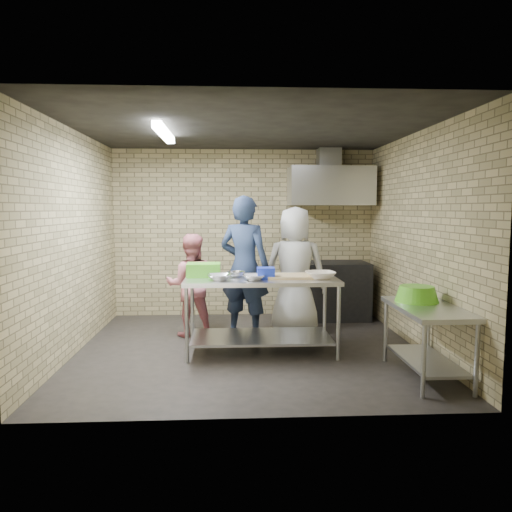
{
  "coord_description": "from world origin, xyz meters",
  "views": [
    {
      "loc": [
        -0.22,
        -5.89,
        1.75
      ],
      "look_at": [
        0.1,
        0.2,
        1.15
      ],
      "focal_mm": 33.94,
      "sensor_mm": 36.0,
      "label": 1
    }
  ],
  "objects": [
    {
      "name": "ceiling",
      "position": [
        0.0,
        0.0,
        2.7
      ],
      "size": [
        4.2,
        4.2,
        0.0
      ],
      "primitive_type": "plane",
      "rotation": [
        3.14,
        0.0,
        0.0
      ],
      "color": "black",
      "rests_on": "ground"
    },
    {
      "name": "blue_tub",
      "position": [
        0.2,
        -0.19,
        0.98
      ],
      "size": [
        0.2,
        0.2,
        0.13
      ],
      "primitive_type": "cube",
      "color": "#1930BC",
      "rests_on": "prep_table"
    },
    {
      "name": "cutting_board",
      "position": [
        0.5,
        -0.11,
        0.93
      ],
      "size": [
        0.56,
        0.43,
        0.03
      ],
      "primitive_type": "cube",
      "color": "tan",
      "rests_on": "prep_table"
    },
    {
      "name": "right_wall",
      "position": [
        2.1,
        0.0,
        1.35
      ],
      "size": [
        0.06,
        4.0,
        2.7
      ],
      "primitive_type": "cube",
      "color": "tan",
      "rests_on": "ground"
    },
    {
      "name": "prep_table",
      "position": [
        0.15,
        -0.09,
        0.46
      ],
      "size": [
        1.83,
        0.92,
        0.92
      ],
      "primitive_type": "cube",
      "color": "silver",
      "rests_on": "floor"
    },
    {
      "name": "hood_duct",
      "position": [
        1.35,
        1.85,
        2.55
      ],
      "size": [
        0.35,
        0.3,
        0.3
      ],
      "primitive_type": "cube",
      "color": "#A5A8AD",
      "rests_on": "back_wall"
    },
    {
      "name": "floor",
      "position": [
        0.0,
        0.0,
        0.0
      ],
      "size": [
        4.2,
        4.2,
        0.0
      ],
      "primitive_type": "plane",
      "color": "black",
      "rests_on": "ground"
    },
    {
      "name": "back_wall",
      "position": [
        0.0,
        2.0,
        1.35
      ],
      "size": [
        4.2,
        0.06,
        2.7
      ],
      "primitive_type": "cube",
      "color": "tan",
      "rests_on": "ground"
    },
    {
      "name": "bottle_red",
      "position": [
        1.4,
        1.89,
        2.03
      ],
      "size": [
        0.07,
        0.07,
        0.18
      ],
      "primitive_type": "cylinder",
      "color": "#B22619",
      "rests_on": "wall_shelf"
    },
    {
      "name": "stove",
      "position": [
        1.35,
        1.65,
        0.45
      ],
      "size": [
        1.2,
        0.7,
        0.9
      ],
      "primitive_type": "cube",
      "color": "black",
      "rests_on": "floor"
    },
    {
      "name": "woman_white",
      "position": [
        0.68,
        0.8,
        0.89
      ],
      "size": [
        0.93,
        0.67,
        1.78
      ],
      "primitive_type": "imported",
      "rotation": [
        0.0,
        0.0,
        3.01
      ],
      "color": "silver",
      "rests_on": "floor"
    },
    {
      "name": "ceramic_bowl",
      "position": [
        0.85,
        -0.24,
        0.96
      ],
      "size": [
        0.39,
        0.39,
        0.09
      ],
      "primitive_type": "imported",
      "rotation": [
        0.0,
        0.0,
        0.1
      ],
      "color": "beige",
      "rests_on": "prep_table"
    },
    {
      "name": "green_crate",
      "position": [
        -0.55,
        0.03,
        1.0
      ],
      "size": [
        0.41,
        0.31,
        0.16
      ],
      "primitive_type": "cube",
      "color": "green",
      "rests_on": "prep_table"
    },
    {
      "name": "green_basin",
      "position": [
        1.78,
        -0.85,
        0.83
      ],
      "size": [
        0.46,
        0.46,
        0.17
      ],
      "primitive_type": null,
      "color": "#59C626",
      "rests_on": "side_counter"
    },
    {
      "name": "man_navy",
      "position": [
        -0.03,
        0.6,
        0.96
      ],
      "size": [
        0.83,
        0.71,
        1.92
      ],
      "primitive_type": "imported",
      "rotation": [
        0.0,
        0.0,
        2.72
      ],
      "color": "#141C32",
      "rests_on": "floor"
    },
    {
      "name": "bottle_green",
      "position": [
        1.8,
        1.89,
        2.02
      ],
      "size": [
        0.06,
        0.06,
        0.15
      ],
      "primitive_type": "cylinder",
      "color": "green",
      "rests_on": "wall_shelf"
    },
    {
      "name": "front_wall",
      "position": [
        0.0,
        -2.0,
        1.35
      ],
      "size": [
        4.2,
        0.06,
        2.7
      ],
      "primitive_type": "cube",
      "color": "tan",
      "rests_on": "ground"
    },
    {
      "name": "wall_shelf",
      "position": [
        1.65,
        1.89,
        1.92
      ],
      "size": [
        0.8,
        0.2,
        0.04
      ],
      "primitive_type": "cube",
      "color": "#3F2B19",
      "rests_on": "back_wall"
    },
    {
      "name": "mixing_bowl_a",
      "position": [
        -0.35,
        -0.29,
        0.95
      ],
      "size": [
        0.31,
        0.31,
        0.07
      ],
      "primitive_type": "imported",
      "rotation": [
        0.0,
        0.0,
        0.1
      ],
      "color": "silver",
      "rests_on": "prep_table"
    },
    {
      "name": "left_wall",
      "position": [
        -2.1,
        0.0,
        1.35
      ],
      "size": [
        0.06,
        4.0,
        2.7
      ],
      "primitive_type": "cube",
      "color": "tan",
      "rests_on": "ground"
    },
    {
      "name": "mixing_bowl_c",
      "position": [
        0.05,
        -0.31,
        0.95
      ],
      "size": [
        0.29,
        0.29,
        0.06
      ],
      "primitive_type": "imported",
      "rotation": [
        0.0,
        0.0,
        0.1
      ],
      "color": "silver",
      "rests_on": "prep_table"
    },
    {
      "name": "range_hood",
      "position": [
        1.35,
        1.7,
        2.1
      ],
      "size": [
        1.3,
        0.6,
        0.6
      ],
      "primitive_type": "cube",
      "color": "silver",
      "rests_on": "back_wall"
    },
    {
      "name": "fluorescent_fixture",
      "position": [
        -1.0,
        0.0,
        2.64
      ],
      "size": [
        0.1,
        1.25,
        0.08
      ],
      "primitive_type": "cube",
      "color": "white",
      "rests_on": "ceiling"
    },
    {
      "name": "mixing_bowl_b",
      "position": [
        -0.15,
        -0.04,
        0.95
      ],
      "size": [
        0.24,
        0.24,
        0.07
      ],
      "primitive_type": "imported",
      "rotation": [
        0.0,
        0.0,
        0.1
      ],
      "color": "#B8BABF",
      "rests_on": "prep_table"
    },
    {
      "name": "side_counter",
      "position": [
        1.8,
        -1.1,
        0.38
      ],
      "size": [
        0.6,
        1.2,
        0.75
      ],
      "primitive_type": "cube",
      "color": "silver",
      "rests_on": "floor"
    },
    {
      "name": "woman_pink",
      "position": [
        -0.77,
        0.7,
        0.7
      ],
      "size": [
        0.7,
        0.55,
        1.41
      ],
      "primitive_type": "imported",
      "rotation": [
        0.0,
        0.0,
        3.17
      ],
      "color": "#C76974",
      "rests_on": "floor"
    }
  ]
}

